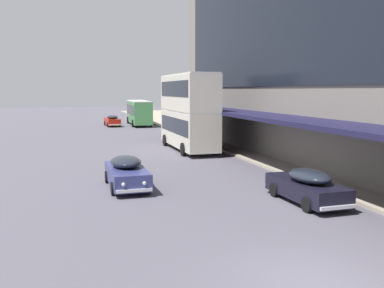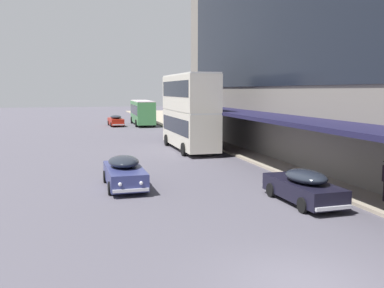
% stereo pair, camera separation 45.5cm
% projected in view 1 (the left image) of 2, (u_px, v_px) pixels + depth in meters
% --- Properties ---
extents(ground, '(240.00, 240.00, 0.00)m').
position_uv_depth(ground, '(313.00, 284.00, 10.89)').
color(ground, '#55515C').
extents(transit_bus_kerbside_front, '(2.68, 9.60, 6.20)m').
position_uv_depth(transit_bus_kerbside_front, '(188.00, 110.00, 34.85)').
color(transit_bus_kerbside_front, beige).
rests_on(transit_bus_kerbside_front, ground).
extents(transit_bus_kerbside_rear, '(2.93, 10.25, 3.45)m').
position_uv_depth(transit_bus_kerbside_rear, '(139.00, 111.00, 60.05)').
color(transit_bus_kerbside_rear, '#468E4F').
rests_on(transit_bus_kerbside_rear, ground).
extents(sedan_lead_mid, '(1.93, 4.67, 1.51)m').
position_uv_depth(sedan_lead_mid, '(307.00, 186.00, 18.69)').
color(sedan_lead_mid, black).
rests_on(sedan_lead_mid, ground).
extents(sedan_oncoming_rear, '(1.93, 4.85, 1.57)m').
position_uv_depth(sedan_oncoming_rear, '(127.00, 172.00, 21.69)').
color(sedan_oncoming_rear, navy).
rests_on(sedan_oncoming_rear, ground).
extents(sedan_second_mid, '(1.95, 5.02, 1.52)m').
position_uv_depth(sedan_second_mid, '(112.00, 121.00, 58.49)').
color(sedan_second_mid, '#A91D0F').
rests_on(sedan_second_mid, ground).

